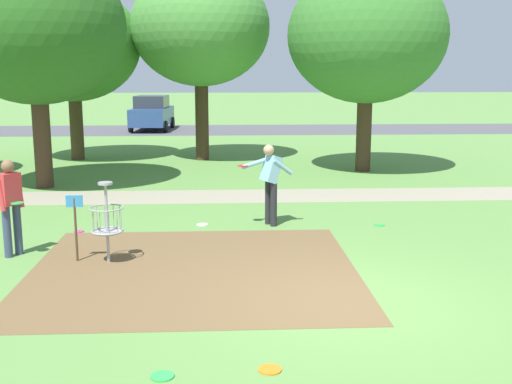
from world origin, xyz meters
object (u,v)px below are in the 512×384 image
Objects in this scene: frisbee_near_basket at (162,376)px; tree_mid_center at (200,27)px; frisbee_far_right at (379,225)px; tree_mid_left at (35,28)px; player_foreground_watching at (10,202)px; tree_mid_right at (367,36)px; frisbee_by_tee at (79,231)px; disc_golf_basket at (103,219)px; parked_car_leftmost at (152,113)px; tree_near_right at (72,44)px; frisbee_mid_grass at (202,225)px; player_throwing at (270,179)px; frisbee_far_left at (270,370)px.

tree_mid_center is (-0.06, 16.58, 4.66)m from frisbee_near_basket.
tree_mid_left reaches higher than frisbee_far_right.
frisbee_far_right is (3.96, 6.49, 0.00)m from frisbee_near_basket.
tree_mid_right is at bearing 47.76° from player_foreground_watching.
disc_golf_basket is at bearing -66.53° from frisbee_by_tee.
tree_mid_center is 1.57× the size of parked_car_leftmost.
frisbee_near_basket is (3.03, -4.66, -0.96)m from player_foreground_watching.
tree_mid_center is (1.29, 12.39, 3.91)m from disc_golf_basket.
tree_near_right is at bearing 105.22° from frisbee_near_basket.
frisbee_by_tee is 6.22m from frisbee_far_right.
frisbee_mid_grass is (3.25, 2.06, -0.96)m from player_foreground_watching.
tree_mid_center reaches higher than player_throwing.
frisbee_mid_grass and frisbee_far_left have the same top height.
frisbee_by_tee is 2.52m from frisbee_mid_grass.
frisbee_mid_grass is 0.04× the size of tree_mid_center.
tree_near_right reaches higher than frisbee_far_left.
disc_golf_basket is 5.87× the size of frisbee_mid_grass.
tree_mid_right is at bearing -60.02° from parked_car_leftmost.
player_throwing is at bearing 5.38° from frisbee_by_tee.
tree_mid_center is at bearing 90.22° from frisbee_near_basket.
frisbee_by_tee is at bearing 113.47° from disc_golf_basket.
tree_near_right is at bearing 121.44° from player_throwing.
tree_mid_center is (2.97, 11.92, 3.70)m from player_foreground_watching.
disc_golf_basket is 0.81× the size of player_throwing.
player_foreground_watching is 7.22× the size of frisbee_mid_grass.
disc_golf_basket reaches higher than frisbee_far_right.
disc_golf_basket reaches higher than frisbee_far_left.
parked_car_leftmost is (1.49, 11.18, -3.19)m from tree_near_right.
frisbee_by_tee is at bearing -135.10° from tree_mid_right.
frisbee_mid_grass is at bearing 10.00° from frisbee_by_tee.
frisbee_by_tee is at bearing -178.17° from frisbee_far_right.
parked_car_leftmost reaches higher than frisbee_by_tee.
frisbee_near_basket is 12.84m from tree_mid_left.
tree_near_right is (-1.57, 12.22, 3.14)m from player_foreground_watching.
frisbee_far_right is 11.82m from tree_mid_center.
parked_car_leftmost is at bearing 98.86° from frisbee_mid_grass.
disc_golf_basket is 5.41× the size of frisbee_near_basket.
frisbee_far_left is at bearing -47.47° from player_foreground_watching.
tree_mid_right is at bearing 44.90° from frisbee_by_tee.
frisbee_far_left and frisbee_far_right have the same top height.
frisbee_near_basket and frisbee_far_left have the same top height.
frisbee_near_basket is at bearing -72.13° from disc_golf_basket.
disc_golf_basket is at bearing -75.67° from tree_near_right.
frisbee_by_tee is 0.03× the size of tree_mid_right.
disc_golf_basket reaches higher than frisbee_by_tee.
player_foreground_watching is 6.28m from frisbee_far_left.
frisbee_by_tee is 6.91m from tree_mid_left.
tree_mid_right is at bearing 14.23° from tree_mid_left.
tree_mid_center is at bearing -75.19° from parked_car_leftmost.
frisbee_far_left is (2.52, -4.10, -0.74)m from disc_golf_basket.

